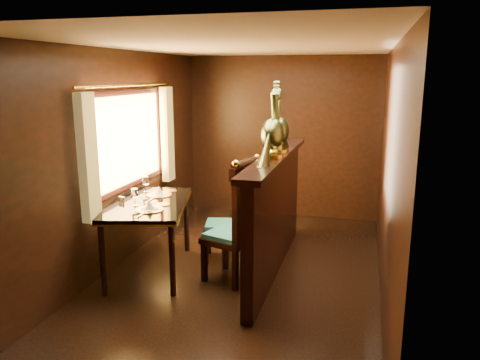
# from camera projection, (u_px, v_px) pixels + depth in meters

# --- Properties ---
(ground) EXTENTS (5.00, 5.00, 0.00)m
(ground) POSITION_uv_depth(u_px,v_px,m) (241.00, 276.00, 5.25)
(ground) COLOR black
(ground) RESTS_ON ground
(room_shell) EXTENTS (3.04, 5.04, 2.52)m
(room_shell) POSITION_uv_depth(u_px,v_px,m) (233.00, 136.00, 4.94)
(room_shell) COLOR black
(room_shell) RESTS_ON ground
(partition) EXTENTS (0.26, 2.70, 1.36)m
(partition) POSITION_uv_depth(u_px,v_px,m) (275.00, 210.00, 5.29)
(partition) COLOR black
(partition) RESTS_ON ground
(dining_table) EXTENTS (1.17, 1.56, 1.02)m
(dining_table) POSITION_uv_depth(u_px,v_px,m) (148.00, 208.00, 5.25)
(dining_table) COLOR black
(dining_table) RESTS_ON ground
(chair_left) EXTENTS (0.63, 0.65, 1.39)m
(chair_left) POSITION_uv_depth(u_px,v_px,m) (240.00, 218.00, 4.96)
(chair_left) COLOR black
(chair_left) RESTS_ON ground
(chair_right) EXTENTS (0.51, 0.53, 1.19)m
(chair_right) POSITION_uv_depth(u_px,v_px,m) (231.00, 211.00, 5.61)
(chair_right) COLOR black
(chair_right) RESTS_ON ground
(peacock_left) EXTENTS (0.25, 0.66, 0.79)m
(peacock_left) POSITION_uv_depth(u_px,v_px,m) (273.00, 120.00, 4.84)
(peacock_left) COLOR #194B3A
(peacock_left) RESTS_ON partition
(peacock_right) EXTENTS (0.24, 0.63, 0.75)m
(peacock_right) POSITION_uv_depth(u_px,v_px,m) (279.00, 119.00, 5.18)
(peacock_right) COLOR #194B3A
(peacock_right) RESTS_ON partition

